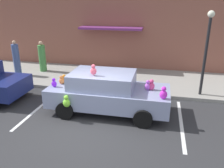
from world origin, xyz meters
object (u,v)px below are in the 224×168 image
(plush_covered_car, at_px, (107,92))
(pedestrian_near_shopfront, at_px, (42,57))
(pedestrian_walking_past, at_px, (16,59))
(street_lamp_post, at_px, (207,45))
(teddy_bear_on_sidewalk, at_px, (118,78))

(plush_covered_car, distance_m, pedestrian_near_shopfront, 6.20)
(pedestrian_walking_past, bearing_deg, plush_covered_car, -27.27)
(street_lamp_post, height_order, pedestrian_near_shopfront, street_lamp_post)
(street_lamp_post, distance_m, pedestrian_near_shopfront, 8.75)
(street_lamp_post, xyz_separation_m, pedestrian_near_shopfront, (-8.46, 1.78, -1.38))
(teddy_bear_on_sidewalk, bearing_deg, pedestrian_walking_past, 175.61)
(teddy_bear_on_sidewalk, height_order, pedestrian_near_shopfront, pedestrian_near_shopfront)
(pedestrian_near_shopfront, bearing_deg, teddy_bear_on_sidewalk, -16.72)
(plush_covered_car, distance_m, teddy_bear_on_sidewalk, 2.55)
(street_lamp_post, bearing_deg, teddy_bear_on_sidewalk, 174.45)
(teddy_bear_on_sidewalk, distance_m, pedestrian_walking_past, 5.74)
(street_lamp_post, bearing_deg, pedestrian_walking_past, 175.15)
(teddy_bear_on_sidewalk, xyz_separation_m, street_lamp_post, (3.75, -0.36, 1.81))
(street_lamp_post, bearing_deg, plush_covered_car, -149.43)
(plush_covered_car, height_order, teddy_bear_on_sidewalk, plush_covered_car)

